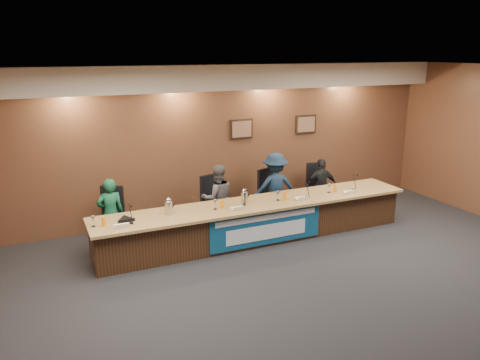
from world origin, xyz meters
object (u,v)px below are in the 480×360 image
object	(u,v)px
panelist_c	(275,188)
office_chair_d	(318,191)
panelist_d	(321,186)
office_chair_b	(216,206)
speakerphone	(126,219)
dais_body	(256,222)
carafe_left	(169,208)
panelist_b	(218,198)
office_chair_c	(272,198)
carafe_mid	(244,198)
panelist_a	(111,213)
office_chair_a	(110,221)
banner	(267,228)

from	to	relation	value
panelist_c	office_chair_d	size ratio (longest dim) A/B	3.03
panelist_d	office_chair_b	size ratio (longest dim) A/B	2.56
panelist_d	speakerphone	size ratio (longest dim) A/B	3.84
dais_body	carafe_left	xyz separation A→B (m)	(-1.68, -0.00, 0.52)
panelist_d	carafe_left	distance (m)	3.69
panelist_b	office_chair_c	xyz separation A→B (m)	(1.28, 0.10, -0.19)
carafe_mid	speakerphone	world-z (taller)	carafe_mid
dais_body	panelist_b	world-z (taller)	panelist_b
office_chair_c	dais_body	bearing A→B (deg)	-150.87
panelist_a	office_chair_a	bearing A→B (deg)	-89.75
banner	office_chair_b	xyz separation A→B (m)	(-0.49, 1.26, 0.10)
panelist_c	office_chair_a	distance (m)	3.35
panelist_c	office_chair_c	distance (m)	0.27
panelist_a	panelist_c	size ratio (longest dim) A/B	0.89
dais_body	banner	distance (m)	0.42
office_chair_a	office_chair_d	world-z (taller)	same
panelist_a	office_chair_b	xyz separation A→B (m)	(2.06, 0.10, -0.17)
banner	office_chair_a	world-z (taller)	banner
banner	office_chair_d	bearing A→B (deg)	33.12
panelist_c	speakerphone	world-z (taller)	panelist_c
dais_body	carafe_mid	distance (m)	0.59
dais_body	carafe_mid	bearing A→B (deg)	-171.94
banner	carafe_left	world-z (taller)	carafe_left
dais_body	panelist_a	size ratio (longest dim) A/B	4.62
panelist_a	carafe_mid	world-z (taller)	panelist_a
office_chair_b	office_chair_d	size ratio (longest dim) A/B	1.00
office_chair_a	speakerphone	distance (m)	0.92
carafe_mid	office_chair_b	bearing A→B (deg)	103.67
carafe_left	speakerphone	bearing A→B (deg)	-178.88
panelist_a	office_chair_b	bearing A→B (deg)	-176.97
panelist_d	carafe_mid	size ratio (longest dim) A/B	5.27
panelist_d	office_chair_b	world-z (taller)	panelist_d
banner	office_chair_d	distance (m)	2.30
panelist_c	panelist_d	size ratio (longest dim) A/B	1.18
panelist_a	office_chair_d	distance (m)	4.48
panelist_a	panelist_d	xyz separation A→B (m)	(4.47, 0.00, -0.03)
carafe_left	panelist_d	bearing A→B (deg)	11.65
banner	speakerphone	xyz separation A→B (m)	(-2.42, 0.40, 0.40)
dais_body	carafe_mid	size ratio (longest dim) A/B	25.73
banner	panelist_d	world-z (taller)	panelist_d
carafe_left	panelist_a	bearing A→B (deg)	139.25
office_chair_b	office_chair_c	size ratio (longest dim) A/B	1.00
panelist_b	office_chair_c	world-z (taller)	panelist_b
banner	panelist_d	xyz separation A→B (m)	(1.93, 1.16, 0.23)
speakerphone	carafe_left	bearing A→B (deg)	1.12
office_chair_d	speakerphone	size ratio (longest dim) A/B	1.50
banner	panelist_a	world-z (taller)	panelist_a
panelist_d	office_chair_d	size ratio (longest dim) A/B	2.56
office_chair_b	office_chair_d	distance (m)	2.41
dais_body	office_chair_a	world-z (taller)	dais_body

